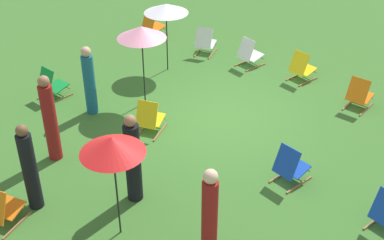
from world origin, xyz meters
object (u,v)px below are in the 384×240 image
(deckchair_0, at_px, (205,42))
(person_1, at_px, (50,120))
(deckchair_11, at_px, (249,54))
(person_2, at_px, (30,169))
(deckchair_6, at_px, (150,118))
(deckchair_8, at_px, (302,68))
(person_4, at_px, (210,215))
(deckchair_4, at_px, (359,95))
(umbrella_0, at_px, (112,145))
(person_3, at_px, (133,160))
(deckchair_5, at_px, (52,85))
(deckchair_9, at_px, (152,25))
(umbrella_1, at_px, (142,32))
(deckchair_2, at_px, (290,167))
(umbrella_2, at_px, (166,8))
(person_0, at_px, (89,81))
(deckchair_7, at_px, (2,209))

(deckchair_0, relative_size, person_1, 0.45)
(deckchair_11, distance_m, person_2, 7.42)
(deckchair_6, distance_m, person_1, 2.22)
(deckchair_8, xyz_separation_m, person_4, (-1.54, 6.58, 0.49))
(deckchair_0, xyz_separation_m, person_2, (-1.29, 7.33, 0.49))
(deckchair_4, relative_size, umbrella_0, 0.42)
(deckchair_0, distance_m, person_1, 6.12)
(deckchair_8, relative_size, person_3, 0.47)
(person_4, bearing_deg, deckchair_4, -104.55)
(deckchair_8, relative_size, umbrella_0, 0.43)
(deckchair_0, height_order, deckchair_5, same)
(person_2, bearing_deg, person_4, 26.09)
(deckchair_8, height_order, person_2, person_2)
(deckchair_4, height_order, deckchair_9, same)
(deckchair_5, height_order, person_3, person_3)
(person_1, bearing_deg, deckchair_11, 112.44)
(umbrella_1, xyz_separation_m, person_2, (-0.85, 4.10, -1.01))
(deckchair_2, bearing_deg, deckchair_11, -37.91)
(deckchair_2, height_order, deckchair_6, same)
(deckchair_2, bearing_deg, person_3, 57.70)
(person_1, relative_size, person_3, 1.05)
(deckchair_5, xyz_separation_m, person_1, (-2.00, 1.68, 0.56))
(deckchair_2, xyz_separation_m, deckchair_11, (3.30, -4.00, 0.00))
(deckchair_0, relative_size, umbrella_1, 0.43)
(deckchair_9, xyz_separation_m, deckchair_11, (-3.54, 0.04, 0.00))
(deckchair_6, bearing_deg, umbrella_2, -74.89)
(deckchair_5, bearing_deg, person_0, -170.53)
(deckchair_2, height_order, umbrella_1, umbrella_1)
(deckchair_9, relative_size, person_2, 0.47)
(deckchair_7, distance_m, person_1, 2.16)
(person_4, bearing_deg, person_2, 2.77)
(deckchair_4, bearing_deg, deckchair_5, 35.63)
(deckchair_6, distance_m, umbrella_0, 3.52)
(deckchair_0, relative_size, person_4, 0.49)
(deckchair_0, distance_m, deckchair_2, 6.17)
(deckchair_5, bearing_deg, deckchair_4, -142.15)
(deckchair_5, bearing_deg, person_4, 167.34)
(deckchair_9, xyz_separation_m, umbrella_2, (-1.83, 1.55, 1.39))
(deckchair_7, bearing_deg, person_3, -137.80)
(deckchair_11, bearing_deg, person_0, 82.97)
(deckchair_7, xyz_separation_m, person_0, (1.53, -3.68, 0.46))
(person_3, xyz_separation_m, person_4, (-1.94, 0.37, -0.01))
(deckchair_7, xyz_separation_m, person_1, (0.83, -1.91, 0.56))
(person_2, bearing_deg, deckchair_4, 74.17)
(deckchair_8, bearing_deg, deckchair_0, 16.22)
(umbrella_0, xyz_separation_m, person_0, (3.32, -2.61, -1.02))
(umbrella_2, height_order, person_3, umbrella_2)
(person_0, bearing_deg, deckchair_7, -59.39)
(deckchair_8, relative_size, person_0, 0.50)
(person_0, bearing_deg, person_4, -15.59)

